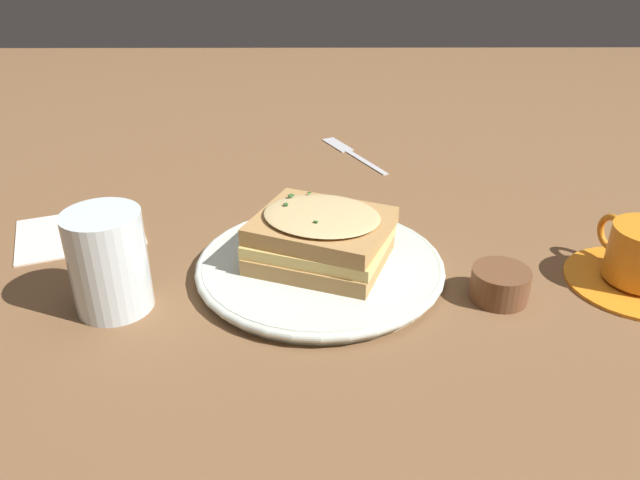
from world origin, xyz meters
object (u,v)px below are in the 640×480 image
Objects in this scene: napkin at (80,232)px; condiment_pot at (500,284)px; dinner_plate at (320,266)px; fork at (348,151)px; sandwich at (321,237)px; water_glass at (108,262)px.

condiment_pot is (0.47, -0.14, 0.01)m from napkin.
dinner_plate is 0.31m from napkin.
sandwich is at bearing -124.84° from fork.
dinner_plate is 1.58× the size of sandwich.
water_glass reaches higher than napkin.
sandwich is 1.16× the size of napkin.
dinner_plate is 0.38m from fork.
water_glass is (-0.20, -0.06, 0.04)m from dinner_plate.
water_glass is (-0.20, -0.06, 0.01)m from sandwich.
water_glass is 1.74× the size of condiment_pot.
sandwich reaches higher than condiment_pot.
condiment_pot is (0.18, -0.05, 0.01)m from dinner_plate.
sandwich is at bearing -17.90° from napkin.
napkin is at bearing -168.28° from fork.
water_glass reaches higher than condiment_pot.
dinner_plate reaches higher than napkin.
dinner_plate is 0.03m from sandwich.
napkin is at bearing 119.45° from water_glass.
sandwich is 0.19m from condiment_pot.
fork is 2.82× the size of condiment_pot.
water_glass is at bearing -147.66° from fork.
fork is 1.14× the size of napkin.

